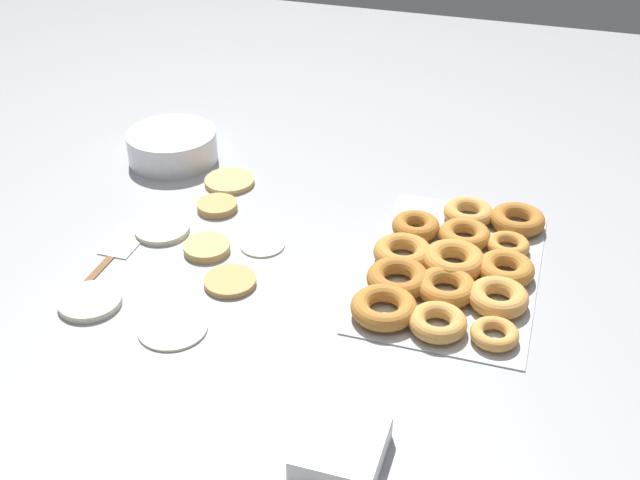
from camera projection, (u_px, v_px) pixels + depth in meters
The scene contains 13 objects.
ground_plane at pixel (254, 258), 1.48m from camera, with size 3.00×3.00×0.00m, color #9EA0A5.
pancake_0 at pixel (217, 206), 1.62m from camera, with size 0.08×0.08×0.02m, color tan.
pancake_1 at pixel (90, 302), 1.36m from camera, with size 0.11×0.11×0.01m, color beige.
pancake_2 at pixel (230, 281), 1.41m from camera, with size 0.09×0.09×0.01m, color tan.
pancake_3 at pixel (173, 327), 1.30m from camera, with size 0.11×0.11×0.01m, color beige.
pancake_4 at pixel (207, 248), 1.49m from camera, with size 0.09×0.09×0.02m, color tan.
pancake_5 at pixel (162, 230), 1.55m from camera, with size 0.10×0.10×0.01m, color beige.
pancake_6 at pixel (230, 181), 1.71m from camera, with size 0.11×0.11×0.01m, color tan.
pancake_7 at pixel (260, 243), 1.51m from camera, with size 0.08×0.08×0.01m, color beige.
donut_tray at pixel (452, 265), 1.43m from camera, with size 0.47×0.30×0.04m.
batter_bowl at pixel (172, 146), 1.78m from camera, with size 0.20×0.20×0.07m.
container_stack at pixel (341, 449), 1.07m from camera, with size 0.12×0.11×0.04m.
spatula at pixel (119, 248), 1.50m from camera, with size 0.25×0.06×0.01m.
Camera 1 is at (-1.12, -0.48, 0.84)m, focal length 45.00 mm.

